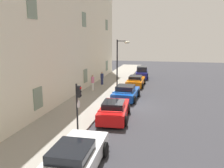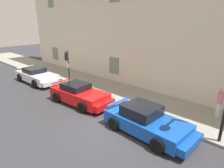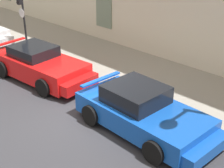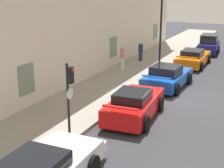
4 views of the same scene
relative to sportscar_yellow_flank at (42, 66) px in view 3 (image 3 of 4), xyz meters
The scene contains 5 objects.
ground_plane 3.52m from the sportscar_yellow_flank, 12.68° to the right, with size 80.00×80.00×0.00m, color #333338.
sidewalk 4.66m from the sportscar_yellow_flank, 43.08° to the left, with size 60.00×3.95×0.14m, color gray.
sportscar_yellow_flank is the anchor object (origin of this frame).
sportscar_white_middle 5.44m from the sportscar_yellow_flank, ahead, with size 4.71×2.37×1.40m.
traffic_light 4.03m from the sportscar_yellow_flank, 157.72° to the left, with size 0.44×0.36×3.01m.
Camera 3 is at (7.56, -6.40, 5.99)m, focal length 54.42 mm.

